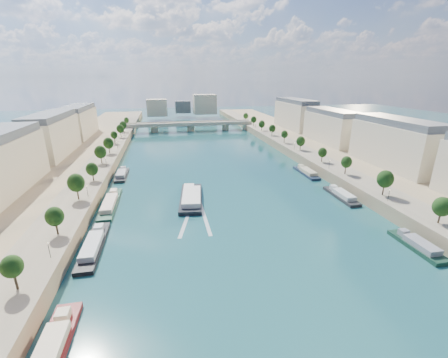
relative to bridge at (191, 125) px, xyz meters
name	(u,v)px	position (x,y,z in m)	size (l,w,h in m)	color
ground	(215,176)	(0.00, -132.24, -5.08)	(700.00, 700.00, 0.00)	#0D383A
quay_left	(58,180)	(-72.00, -132.24, -2.58)	(44.00, 520.00, 5.00)	#9E8460
quay_right	(347,163)	(72.00, -132.24, -2.58)	(44.00, 520.00, 5.00)	#9E8460
pave_left	(92,173)	(-57.00, -132.24, -0.03)	(14.00, 520.00, 0.10)	gray
pave_right	(322,160)	(57.00, -132.24, -0.03)	(14.00, 520.00, 0.10)	gray
trees_left	(96,160)	(-55.00, -130.24, 5.39)	(4.80, 268.80, 8.26)	#382B1E
trees_right	(310,146)	(55.00, -122.24, 5.39)	(4.80, 268.80, 8.26)	#382B1E
lamps_left	(98,173)	(-52.50, -142.24, 2.70)	(0.36, 200.36, 4.28)	black
lamps_right	(310,153)	(52.50, -127.24, 2.70)	(0.36, 200.36, 4.28)	black
buildings_left	(31,145)	(-85.00, -120.24, 11.37)	(16.00, 226.00, 23.20)	beige
buildings_right	(359,133)	(85.00, -120.24, 11.37)	(16.00, 226.00, 23.20)	beige
skyline	(186,106)	(3.19, 87.29, 9.57)	(79.00, 42.00, 22.00)	beige
bridge	(191,125)	(0.00, 0.00, 0.00)	(112.00, 12.00, 8.15)	#C1B79E
tour_barge	(191,198)	(-14.77, -161.14, -3.95)	(11.81, 30.13, 3.98)	black
wake	(196,218)	(-14.77, -177.71, -5.06)	(10.73, 26.00, 0.04)	silver
moored_barges_left	(94,246)	(-45.50, -190.91, -4.24)	(5.00, 156.90, 3.60)	#171B34
moored_barges_right	(376,218)	(45.50, -191.18, -4.24)	(5.00, 130.56, 3.60)	black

